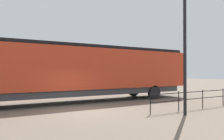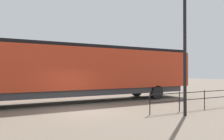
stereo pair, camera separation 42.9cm
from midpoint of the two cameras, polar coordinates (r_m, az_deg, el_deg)
The scene contains 4 objects.
ground_plane at distance 12.91m, azimuth -7.75°, elevation -10.22°, with size 120.00×120.00×0.00m, color #756656.
locomotive at distance 16.95m, azimuth -7.44°, elevation -0.09°, with size 3.06×18.99×4.10m.
lamp_post at distance 12.31m, azimuth 16.69°, elevation 9.95°, with size 0.45×0.45×6.77m.
platform_fence at distance 14.95m, azimuth 20.84°, elevation -6.08°, with size 0.05×8.37×1.10m.
Camera 1 is at (11.53, -5.34, 2.16)m, focal length 36.77 mm.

